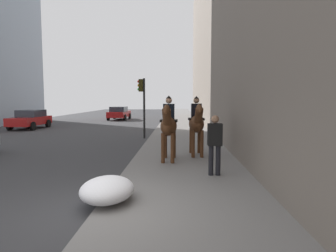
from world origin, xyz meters
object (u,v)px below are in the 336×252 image
object	(u,v)px
car_near_lane	(30,119)
car_mid_lane	(119,113)
mounted_horse_far	(197,123)
pedestrian_greeting	(215,141)
mounted_horse_near	(169,125)
traffic_light_near_curb	(142,98)

from	to	relation	value
car_near_lane	car_mid_lane	xyz separation A→B (m)	(10.19, -4.83, 0.00)
mounted_horse_far	pedestrian_greeting	world-z (taller)	mounted_horse_far
mounted_horse_near	car_mid_lane	size ratio (longest dim) A/B	0.50
mounted_horse_near	traffic_light_near_curb	bearing A→B (deg)	-163.37
car_near_lane	traffic_light_near_curb	distance (m)	10.79
mounted_horse_near	mounted_horse_far	distance (m)	1.45
mounted_horse_far	mounted_horse_near	bearing A→B (deg)	-47.76
car_near_lane	pedestrian_greeting	bearing A→B (deg)	42.72
pedestrian_greeting	car_near_lane	size ratio (longest dim) A/B	0.43
pedestrian_greeting	car_mid_lane	xyz separation A→B (m)	(24.24, 7.51, -0.34)
mounted_horse_far	car_near_lane	bearing A→B (deg)	-135.28
car_near_lane	mounted_horse_far	bearing A→B (deg)	48.70
mounted_horse_far	traffic_light_near_curb	xyz separation A→B (m)	(5.79, 2.74, 0.96)
traffic_light_near_curb	mounted_horse_far	bearing A→B (deg)	-154.66
car_mid_lane	traffic_light_near_curb	xyz separation A→B (m)	(-15.50, -4.43, 1.57)
traffic_light_near_curb	mounted_horse_near	bearing A→B (deg)	-165.90
pedestrian_greeting	mounted_horse_far	bearing A→B (deg)	5.85
pedestrian_greeting	car_mid_lane	bearing A→B (deg)	16.66
mounted_horse_near	traffic_light_near_curb	distance (m)	7.09
traffic_light_near_curb	car_near_lane	bearing A→B (deg)	60.19
car_mid_lane	traffic_light_near_curb	distance (m)	16.20
mounted_horse_near	mounted_horse_far	xyz separation A→B (m)	(1.02, -1.03, -0.00)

